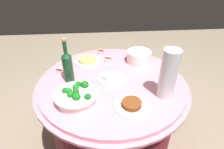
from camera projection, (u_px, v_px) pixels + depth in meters
name	position (u px, v px, depth m)	size (l,w,h in m)	color
ground_plane	(112.00, 142.00, 1.83)	(6.00, 6.00, 0.00)	gray
buffet_table	(112.00, 114.00, 1.63)	(1.16, 1.16, 0.74)	maroon
broccoli_bowl	(76.00, 96.00, 1.21)	(0.28, 0.28, 0.10)	white
plate_stack	(139.00, 57.00, 1.64)	(0.21, 0.21, 0.10)	white
wine_bottle	(68.00, 66.00, 1.36)	(0.07, 0.07, 0.34)	#154226
decorative_fruit_vase	(168.00, 77.00, 1.19)	(0.11, 0.11, 0.34)	silver
serving_tongs	(155.00, 85.00, 1.37)	(0.11, 0.16, 0.01)	silver
food_plate_rice	(112.00, 78.00, 1.42)	(0.22, 0.22, 0.04)	white
food_plate_noodles	(87.00, 60.00, 1.66)	(0.22, 0.22, 0.04)	white
food_plate_stir_fry	(132.00, 105.00, 1.17)	(0.22, 0.22, 0.04)	white
label_placard_front	(108.00, 59.00, 1.64)	(0.05, 0.02, 0.05)	white
label_placard_mid	(101.00, 52.00, 1.77)	(0.05, 0.03, 0.05)	white
label_placard_rear	(59.00, 71.00, 1.48)	(0.05, 0.03, 0.05)	white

